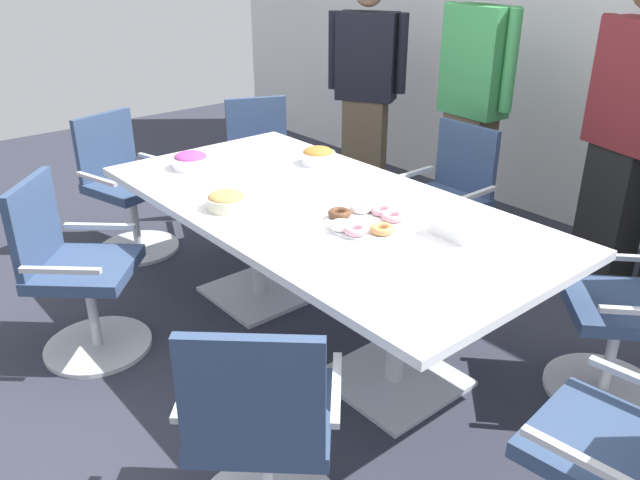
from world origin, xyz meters
TOP-DOWN VIEW (x-y plane):
  - ground_plane at (0.00, 0.00)m, footprint 10.00×10.00m
  - back_wall at (0.00, 2.40)m, footprint 8.00×0.10m
  - conference_table at (0.00, 0.00)m, footprint 2.40×1.20m
  - office_chair_0 at (-0.67, -1.01)m, footprint 0.76×0.76m
  - office_chair_1 at (0.84, -0.95)m, footprint 0.76×0.76m
  - office_chair_2 at (1.68, -0.17)m, footprint 0.60×0.60m
  - office_chair_3 at (1.27, 0.74)m, footprint 0.76×0.76m
  - office_chair_4 at (-0.09, 1.10)m, footprint 0.54×0.54m
  - office_chair_5 at (-1.40, 0.63)m, footprint 0.71×0.71m
  - office_chair_6 at (-1.64, -0.31)m, footprint 0.66×0.66m
  - person_standing_0 at (-1.33, 1.57)m, footprint 0.56×0.41m
  - person_standing_1 at (-0.35, 1.61)m, footprint 0.61×0.25m
  - person_standing_2 at (0.67, 1.66)m, footprint 0.61×0.34m
  - snack_bowl_pretzels at (-0.48, 0.39)m, footprint 0.20×0.20m
  - snack_bowl_candy_mix at (-0.88, -0.21)m, footprint 0.21×0.21m
  - snack_bowl_cookies at (-0.24, -0.38)m, footprint 0.20×0.20m
  - donut_platter at (0.33, -0.01)m, footprint 0.36×0.37m
  - napkin_pile at (0.67, 0.23)m, footprint 0.19×0.19m

SIDE VIEW (x-z plane):
  - ground_plane at x=0.00m, z-range -0.01..0.00m
  - office_chair_0 at x=-0.67m, z-range -0.05..0.86m
  - office_chair_1 at x=0.84m, z-range -0.05..0.86m
  - office_chair_2 at x=1.68m, z-range -0.05..0.86m
  - office_chair_3 at x=1.27m, z-range -0.05..0.86m
  - office_chair_4 at x=-0.09m, z-range -0.05..0.86m
  - office_chair_5 at x=-1.40m, z-range -0.05..0.86m
  - office_chair_6 at x=-1.64m, z-range -0.05..0.86m
  - conference_table at x=0.00m, z-range 0.25..1.00m
  - donut_platter at x=0.33m, z-range 0.75..0.79m
  - snack_bowl_cookies at x=-0.24m, z-range 0.75..0.83m
  - napkin_pile at x=0.67m, z-range 0.75..0.84m
  - snack_bowl_candy_mix at x=-0.88m, z-range 0.75..0.84m
  - snack_bowl_pretzels at x=-0.48m, z-range 0.75..0.85m
  - person_standing_0 at x=-1.33m, z-range 0.03..1.73m
  - person_standing_2 at x=0.67m, z-range 0.05..1.86m
  - person_standing_1 at x=-0.35m, z-range 0.05..1.87m
  - back_wall at x=0.00m, z-range 0.00..2.80m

